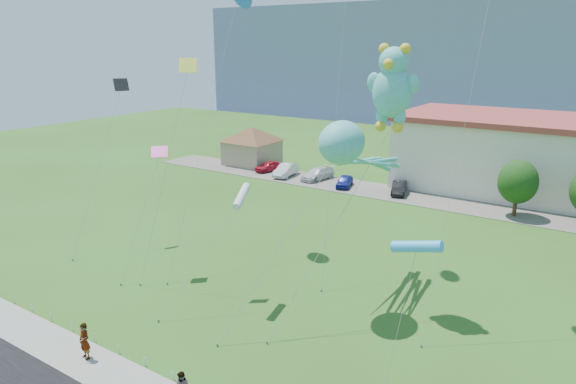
# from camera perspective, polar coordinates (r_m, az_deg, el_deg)

# --- Properties ---
(ground) EXTENTS (160.00, 160.00, 0.00)m
(ground) POSITION_cam_1_polar(r_m,az_deg,el_deg) (28.42, -12.13, -17.76)
(ground) COLOR #305217
(ground) RESTS_ON ground
(parking_strip) EXTENTS (70.00, 6.00, 0.06)m
(parking_strip) POSITION_cam_1_polar(r_m,az_deg,el_deg) (56.21, 13.95, -0.54)
(parking_strip) COLOR #59544C
(parking_strip) RESTS_ON ground
(hill_ridge) EXTENTS (160.00, 50.00, 25.00)m
(hill_ridge) POSITION_cam_1_polar(r_m,az_deg,el_deg) (137.25, 26.80, 13.11)
(hill_ridge) COLOR slate
(hill_ridge) RESTS_ON ground
(pavilion) EXTENTS (9.20, 9.20, 5.00)m
(pavilion) POSITION_cam_1_polar(r_m,az_deg,el_deg) (69.30, -4.03, 5.55)
(pavilion) COLOR tan
(pavilion) RESTS_ON ground
(rope_fence) EXTENTS (26.05, 0.05, 0.50)m
(rope_fence) POSITION_cam_1_polar(r_m,az_deg,el_deg) (27.57, -14.17, -18.46)
(rope_fence) COLOR white
(rope_fence) RESTS_ON ground
(tree_near) EXTENTS (3.60, 3.60, 5.47)m
(tree_near) POSITION_cam_1_polar(r_m,az_deg,el_deg) (52.12, 24.19, 1.03)
(tree_near) COLOR #3F2B19
(tree_near) RESTS_ON ground
(pedestrian_left) EXTENTS (0.75, 0.52, 1.97)m
(pedestrian_left) POSITION_cam_1_polar(r_m,az_deg,el_deg) (29.17, -21.68, -15.15)
(pedestrian_left) COLOR gray
(pedestrian_left) RESTS_ON sidewalk
(parked_car_red) EXTENTS (2.64, 4.14, 1.31)m
(parked_car_red) POSITION_cam_1_polar(r_m,az_deg,el_deg) (65.45, -2.14, 2.88)
(parked_car_red) COLOR #B61628
(parked_car_red) RESTS_ON parking_strip
(parked_car_silver) EXTENTS (2.20, 4.74, 1.50)m
(parked_car_silver) POSITION_cam_1_polar(r_m,az_deg,el_deg) (62.98, -0.24, 2.45)
(parked_car_silver) COLOR silver
(parked_car_silver) RESTS_ON parking_strip
(parked_car_white) EXTENTS (2.81, 5.08, 1.39)m
(parked_car_white) POSITION_cam_1_polar(r_m,az_deg,el_deg) (61.50, 3.30, 2.04)
(parked_car_white) COLOR silver
(parked_car_white) RESTS_ON parking_strip
(parked_car_blue) EXTENTS (2.47, 4.02, 1.28)m
(parked_car_blue) POSITION_cam_1_polar(r_m,az_deg,el_deg) (58.60, 6.31, 1.20)
(parked_car_blue) COLOR navy
(parked_car_blue) RESTS_ON parking_strip
(parked_car_black) EXTENTS (2.58, 4.35, 1.35)m
(parked_car_black) POSITION_cam_1_polar(r_m,az_deg,el_deg) (56.78, 12.24, 0.48)
(parked_car_black) COLOR black
(parked_car_black) RESTS_ON parking_strip
(octopus_kite) EXTENTS (4.60, 14.07, 11.56)m
(octopus_kite) POSITION_cam_1_polar(r_m,az_deg,el_deg) (30.59, 7.06, 4.45)
(octopus_kite) COLOR teal
(octopus_kite) RESTS_ON ground
(teddy_bear_kite) EXTENTS (4.73, 9.08, 15.73)m
(teddy_bear_kite) POSITION_cam_1_polar(r_m,az_deg,el_deg) (30.14, 11.52, 11.48)
(teddy_bear_kite) COLOR teal
(teddy_bear_kite) RESTS_ON ground
(small_kite_black) EXTENTS (1.29, 6.93, 13.05)m
(small_kite_black) POSITION_cam_1_polar(r_m,az_deg,el_deg) (42.81, -18.62, 9.12)
(small_kite_black) COLOR black
(small_kite_black) RESTS_ON ground
(small_kite_white) EXTENTS (2.86, 6.07, 7.34)m
(small_kite_white) POSITION_cam_1_polar(r_m,az_deg,el_deg) (30.85, -5.23, -0.57)
(small_kite_white) COLOR silver
(small_kite_white) RESTS_ON ground
(small_kite_cyan) EXTENTS (0.89, 2.82, 7.80)m
(small_kite_cyan) POSITION_cam_1_polar(r_m,az_deg,el_deg) (22.70, 14.08, -6.02)
(small_kite_cyan) COLOR #35A9F1
(small_kite_cyan) RESTS_ON ground
(small_kite_yellow) EXTENTS (3.29, 3.67, 14.85)m
(small_kite_yellow) POSITION_cam_1_polar(r_m,az_deg,el_deg) (33.20, -11.75, 10.49)
(small_kite_yellow) COLOR #B8CD30
(small_kite_yellow) RESTS_ON ground
(small_kite_pink) EXTENTS (1.33, 4.37, 9.08)m
(small_kite_pink) POSITION_cam_1_polar(r_m,az_deg,el_deg) (35.97, -14.48, 2.95)
(small_kite_pink) COLOR #F937B0
(small_kite_pink) RESTS_ON ground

